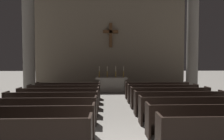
{
  "coord_description": "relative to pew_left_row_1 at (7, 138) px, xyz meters",
  "views": [
    {
      "loc": [
        -0.42,
        -4.08,
        2.09
      ],
      "look_at": [
        0.0,
        8.15,
        1.57
      ],
      "focal_mm": 30.76,
      "sensor_mm": 36.0,
      "label": 1
    }
  ],
  "objects": [
    {
      "name": "candlestick_outer_right",
      "position": [
        3.34,
        9.35,
        0.78
      ],
      "size": [
        0.16,
        0.16,
        0.77
      ],
      "color": "#B79338",
      "rests_on": "altar"
    },
    {
      "name": "pew_left_row_3",
      "position": [
        0.0,
        2.24,
        0.0
      ],
      "size": [
        3.55,
        0.5,
        0.95
      ],
      "color": "black",
      "rests_on": "ground"
    },
    {
      "name": "pew_left_row_4",
      "position": [
        0.0,
        3.36,
        0.0
      ],
      "size": [
        3.55,
        0.5,
        0.95
      ],
      "color": "black",
      "rests_on": "ground"
    },
    {
      "name": "apse_with_cross",
      "position": [
        2.49,
        11.67,
        3.36
      ],
      "size": [
        12.1,
        0.48,
        7.66
      ],
      "color": "gray",
      "rests_on": "ground"
    },
    {
      "name": "pew_right_row_3",
      "position": [
        4.98,
        2.24,
        0.0
      ],
      "size": [
        3.55,
        0.5,
        0.95
      ],
      "color": "black",
      "rests_on": "ground"
    },
    {
      "name": "pew_right_row_6",
      "position": [
        4.98,
        5.6,
        0.0
      ],
      "size": [
        3.55,
        0.5,
        0.95
      ],
      "color": "black",
      "rests_on": "ground"
    },
    {
      "name": "pew_right_row_4",
      "position": [
        4.98,
        3.36,
        0.0
      ],
      "size": [
        3.55,
        0.5,
        0.95
      ],
      "color": "black",
      "rests_on": "ground"
    },
    {
      "name": "pew_left_row_7",
      "position": [
        0.0,
        6.72,
        0.0
      ],
      "size": [
        3.55,
        0.5,
        0.95
      ],
      "color": "black",
      "rests_on": "ground"
    },
    {
      "name": "pew_left_row_1",
      "position": [
        0.0,
        0.0,
        0.0
      ],
      "size": [
        3.55,
        0.5,
        0.95
      ],
      "color": "black",
      "rests_on": "ground"
    },
    {
      "name": "candlestick_inner_left",
      "position": [
        2.19,
        9.35,
        0.78
      ],
      "size": [
        0.16,
        0.16,
        0.77
      ],
      "color": "#B79338",
      "rests_on": "altar"
    },
    {
      "name": "pew_left_row_5",
      "position": [
        0.0,
        4.48,
        0.0
      ],
      "size": [
        3.55,
        0.5,
        0.95
      ],
      "color": "black",
      "rests_on": "ground"
    },
    {
      "name": "candlestick_outer_left",
      "position": [
        1.64,
        9.35,
        0.78
      ],
      "size": [
        0.16,
        0.16,
        0.77
      ],
      "color": "#B79338",
      "rests_on": "altar"
    },
    {
      "name": "column_left_second",
      "position": [
        -2.96,
        8.76,
        3.07
      ],
      "size": [
        1.12,
        1.12,
        7.27
      ],
      "color": "gray",
      "rests_on": "ground"
    },
    {
      "name": "pew_right_row_2",
      "position": [
        4.98,
        1.12,
        0.0
      ],
      "size": [
        3.55,
        0.5,
        0.95
      ],
      "color": "black",
      "rests_on": "ground"
    },
    {
      "name": "pew_left_row_2",
      "position": [
        0.0,
        1.12,
        0.0
      ],
      "size": [
        3.55,
        0.5,
        0.95
      ],
      "color": "black",
      "rests_on": "ground"
    },
    {
      "name": "candlestick_inner_right",
      "position": [
        2.79,
        9.35,
        0.78
      ],
      "size": [
        0.16,
        0.16,
        0.77
      ],
      "color": "#B79338",
      "rests_on": "altar"
    },
    {
      "name": "pew_right_row_5",
      "position": [
        4.98,
        4.48,
        0.0
      ],
      "size": [
        3.55,
        0.5,
        0.95
      ],
      "color": "black",
      "rests_on": "ground"
    },
    {
      "name": "column_right_second",
      "position": [
        7.94,
        8.76,
        3.07
      ],
      "size": [
        1.12,
        1.12,
        7.27
      ],
      "color": "gray",
      "rests_on": "ground"
    },
    {
      "name": "pew_right_row_7",
      "position": [
        4.98,
        6.72,
        0.0
      ],
      "size": [
        3.55,
        0.5,
        0.95
      ],
      "color": "black",
      "rests_on": "ground"
    },
    {
      "name": "pew_left_row_6",
      "position": [
        0.0,
        5.6,
        0.0
      ],
      "size": [
        3.55,
        0.5,
        0.95
      ],
      "color": "black",
      "rests_on": "ground"
    },
    {
      "name": "altar",
      "position": [
        2.49,
        9.35,
        0.06
      ],
      "size": [
        2.2,
        0.9,
        1.01
      ],
      "color": "#A8A399",
      "rests_on": "ground"
    }
  ]
}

